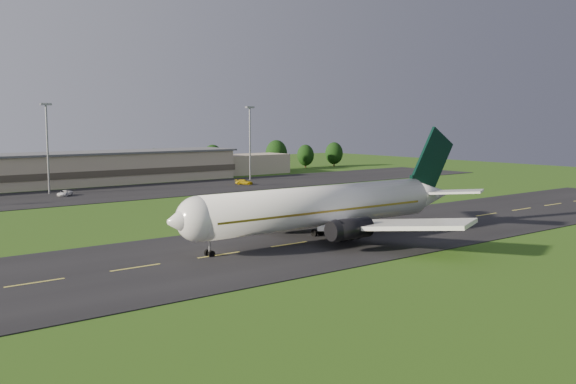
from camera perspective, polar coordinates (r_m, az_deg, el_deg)
ground at (r=79.60m, az=-6.14°, el=-5.65°), size 360.00×360.00×0.00m
taxiway at (r=79.59m, az=-6.14°, el=-5.61°), size 220.00×30.00×0.10m
apron at (r=145.07m, az=-21.36°, el=-0.58°), size 260.00×30.00×0.10m
airliner at (r=88.87m, az=3.24°, el=-1.31°), size 51.25×42.18×15.57m
terminal at (r=169.60m, az=-21.71°, el=1.70°), size 145.00×16.00×8.40m
light_mast_centre at (r=153.29m, az=-20.63°, el=4.56°), size 2.40×1.20×20.35m
light_mast_east at (r=177.72m, az=-3.41°, el=5.16°), size 2.40×1.20×20.35m
tree_line at (r=184.98m, az=-17.26°, el=2.52°), size 198.25×9.35×10.44m
service_vehicle_c at (r=148.16m, az=-19.24°, el=-0.10°), size 4.52×4.55×1.22m
service_vehicle_d at (r=165.14m, az=-3.92°, el=0.90°), size 4.28×4.70×1.32m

